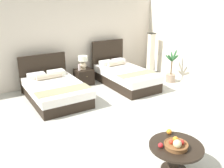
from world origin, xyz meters
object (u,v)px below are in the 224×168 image
at_px(coffee_table, 176,151).
at_px(fruit_bowl, 176,145).
at_px(table_lamp, 83,61).
at_px(loose_orange, 169,132).
at_px(bed_near_corner, 124,76).
at_px(floor_lamp_corner, 151,53).
at_px(nightstand, 84,77).
at_px(potted_palm, 171,73).
at_px(loose_apple, 161,145).
at_px(bed_near_window, 55,90).
at_px(vase, 79,67).

xyz_separation_m(coffee_table, fruit_bowl, (-0.05, -0.05, 0.17)).
distance_m(table_lamp, loose_orange, 4.28).
bearing_deg(bed_near_corner, floor_lamp_corner, 21.00).
bearing_deg(table_lamp, loose_orange, -95.34).
bearing_deg(floor_lamp_corner, loose_orange, -126.16).
distance_m(coffee_table, fruit_bowl, 0.19).
xyz_separation_m(nightstand, potted_palm, (2.53, -1.27, 0.05)).
bearing_deg(loose_apple, coffee_table, -18.40).
xyz_separation_m(loose_apple, floor_lamp_corner, (3.39, 4.33, 0.21)).
height_order(coffee_table, loose_apple, loose_apple).
bearing_deg(floor_lamp_corner, bed_near_window, -171.09).
bearing_deg(fruit_bowl, bed_near_corner, 66.82).
xyz_separation_m(bed_near_window, vase, (1.04, 0.69, 0.32)).
bearing_deg(table_lamp, potted_palm, -27.06).
bearing_deg(vase, coffee_table, -94.78).
bearing_deg(bed_near_window, loose_apple, -83.69).
height_order(table_lamp, coffee_table, table_lamp).
xyz_separation_m(loose_apple, loose_orange, (0.39, 0.23, 0.01)).
distance_m(fruit_bowl, potted_palm, 4.57).
bearing_deg(coffee_table, loose_apple, 161.60).
bearing_deg(vase, floor_lamp_corner, -1.86).
height_order(bed_near_window, floor_lamp_corner, floor_lamp_corner).
xyz_separation_m(coffee_table, floor_lamp_corner, (3.14, 4.42, 0.37)).
relative_size(bed_near_window, bed_near_corner, 0.93).
relative_size(nightstand, fruit_bowl, 1.45).
distance_m(nightstand, vase, 0.38).
distance_m(loose_apple, loose_orange, 0.45).
relative_size(bed_near_corner, floor_lamp_corner, 1.53).
bearing_deg(potted_palm, bed_near_corner, 159.27).
relative_size(table_lamp, vase, 2.18).
xyz_separation_m(bed_near_window, potted_palm, (3.74, -0.55, 0.02)).
relative_size(nightstand, floor_lamp_corner, 0.37).
xyz_separation_m(nightstand, loose_apple, (-0.79, -4.46, 0.26)).
bearing_deg(nightstand, coffee_table, -96.76).
xyz_separation_m(nightstand, loose_orange, (-0.40, -4.24, 0.27)).
bearing_deg(loose_apple, potted_palm, 43.82).
distance_m(table_lamp, floor_lamp_corner, 2.61).
bearing_deg(table_lamp, bed_near_corner, -34.72).
relative_size(coffee_table, loose_orange, 9.31).
relative_size(vase, loose_apple, 2.42).
height_order(bed_near_window, potted_palm, bed_near_window).
height_order(floor_lamp_corner, potted_palm, floor_lamp_corner).
height_order(coffee_table, potted_palm, potted_palm).
bearing_deg(loose_apple, bed_near_corner, 63.61).
relative_size(floor_lamp_corner, potted_palm, 1.38).
distance_m(nightstand, floor_lamp_corner, 2.65).
relative_size(bed_near_corner, vase, 11.39).
bearing_deg(vase, bed_near_window, -146.62).
bearing_deg(coffee_table, fruit_bowl, -137.88).
relative_size(loose_apple, loose_orange, 0.88).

